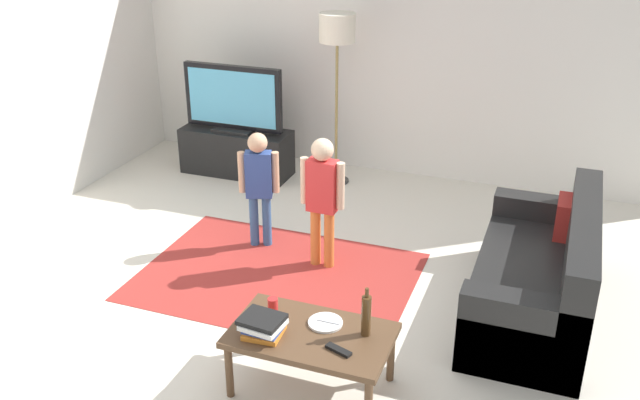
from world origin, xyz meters
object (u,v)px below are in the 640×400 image
(tv_remote, at_px, (339,350))
(bottle, at_px, (366,315))
(tv_stand, at_px, (237,152))
(child_center, at_px, (322,191))
(child_near_tv, at_px, (259,179))
(coffee_table, at_px, (311,339))
(book_stack, at_px, (263,326))
(couch, at_px, (544,280))
(plate, at_px, (325,323))
(soda_can, at_px, (273,307))
(tv, at_px, (233,99))
(floor_lamp, at_px, (337,37))

(tv_remote, bearing_deg, bottle, 84.69)
(tv_stand, height_order, tv_remote, tv_stand)
(child_center, bearing_deg, child_near_tv, 166.70)
(coffee_table, bearing_deg, book_stack, -156.45)
(couch, bearing_deg, child_center, 175.98)
(coffee_table, height_order, tv_remote, tv_remote)
(child_near_tv, xyz_separation_m, plate, (1.16, -1.53, -0.20))
(soda_can, bearing_deg, book_stack, -82.02)
(tv_stand, xyz_separation_m, couch, (3.36, -1.71, 0.05))
(tv, bearing_deg, bottle, -51.24)
(tv_remote, bearing_deg, couch, 73.39)
(tv, distance_m, plate, 3.65)
(child_center, bearing_deg, plate, -69.01)
(child_near_tv, relative_size, soda_can, 8.71)
(coffee_table, bearing_deg, tv_stand, 123.74)
(couch, bearing_deg, plate, -134.77)
(tv_stand, height_order, soda_can, soda_can)
(floor_lamp, height_order, soda_can, floor_lamp)
(child_center, height_order, soda_can, child_center)
(tv, bearing_deg, child_center, -44.70)
(tv_stand, height_order, bottle, bottle)
(child_near_tv, bearing_deg, tv_stand, 123.45)
(soda_can, bearing_deg, child_center, 97.31)
(floor_lamp, xyz_separation_m, coffee_table, (0.97, -3.24, -1.17))
(floor_lamp, bearing_deg, child_near_tv, -95.31)
(tv_stand, height_order, plate, tv_stand)
(coffee_table, bearing_deg, tv, 123.92)
(couch, bearing_deg, book_stack, -136.35)
(child_center, xyz_separation_m, coffee_table, (0.48, -1.50, -0.31))
(floor_lamp, bearing_deg, plate, -71.97)
(floor_lamp, bearing_deg, tv_remote, -70.57)
(tv_stand, height_order, child_center, child_center)
(plate, bearing_deg, tv, 125.64)
(coffee_table, xyz_separation_m, soda_can, (-0.30, 0.10, 0.11))
(child_near_tv, bearing_deg, bottle, -47.26)
(child_near_tv, bearing_deg, plate, -52.77)
(child_near_tv, xyz_separation_m, book_stack, (0.84, -1.77, -0.15))
(couch, distance_m, plate, 1.78)
(couch, bearing_deg, bottle, -127.43)
(floor_lamp, height_order, plate, floor_lamp)
(tv, height_order, soda_can, tv)
(couch, xyz_separation_m, soda_can, (-1.60, -1.28, 0.19))
(child_center, bearing_deg, tv, 135.30)
(tv_stand, relative_size, soda_can, 10.00)
(coffee_table, xyz_separation_m, book_stack, (-0.27, -0.12, 0.11))
(child_near_tv, bearing_deg, book_stack, -64.49)
(floor_lamp, xyz_separation_m, child_center, (0.49, -1.74, -0.87))
(couch, bearing_deg, tv_stand, 152.99)
(book_stack, xyz_separation_m, tv_remote, (0.49, -0.00, -0.05))
(coffee_table, bearing_deg, tv_remote, -28.61)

